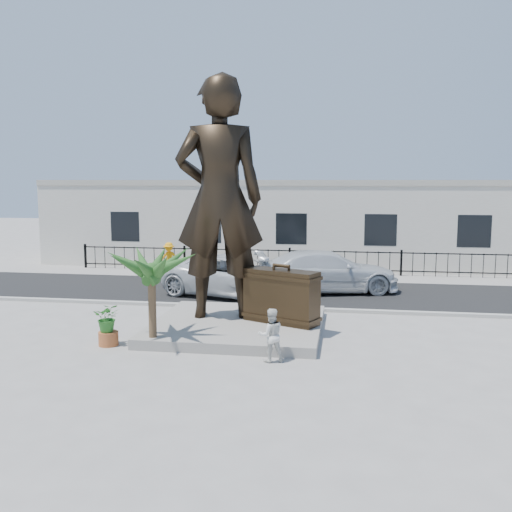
{
  "coord_description": "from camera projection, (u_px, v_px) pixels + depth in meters",
  "views": [
    {
      "loc": [
        2.82,
        -15.65,
        4.68
      ],
      "look_at": [
        0.0,
        2.0,
        2.3
      ],
      "focal_mm": 40.0,
      "sensor_mm": 36.0,
      "label": 1
    }
  ],
  "objects": [
    {
      "name": "tourist",
      "position": [
        271.0,
        335.0,
        14.73
      ],
      "size": [
        0.83,
        0.74,
        1.41
      ],
      "primitive_type": "imported",
      "rotation": [
        0.0,
        0.0,
        3.49
      ],
      "color": "silver",
      "rests_on": "ground"
    },
    {
      "name": "palm_tree",
      "position": [
        153.0,
        347.0,
        16.08
      ],
      "size": [
        1.8,
        1.8,
        3.2
      ],
      "primitive_type": null,
      "color": "#244D1C",
      "rests_on": "ground"
    },
    {
      "name": "shrub",
      "position": [
        108.0,
        318.0,
        16.17
      ],
      "size": [
        0.9,
        0.83,
        0.83
      ],
      "primitive_type": "imported",
      "rotation": [
        0.0,
        0.0,
        0.29
      ],
      "color": "#286A22",
      "rests_on": "planter"
    },
    {
      "name": "car_white",
      "position": [
        235.0,
        276.0,
        23.07
      ],
      "size": [
        6.51,
        4.42,
        1.66
      ],
      "primitive_type": "imported",
      "rotation": [
        0.0,
        0.0,
        1.26
      ],
      "color": "silver",
      "rests_on": "street"
    },
    {
      "name": "plinth",
      "position": [
        238.0,
        325.0,
        17.91
      ],
      "size": [
        5.2,
        5.2,
        0.3
      ],
      "primitive_type": "cube",
      "color": "gray",
      "rests_on": "ground"
    },
    {
      "name": "car_silver",
      "position": [
        327.0,
        271.0,
        23.93
      ],
      "size": [
        6.41,
        3.89,
        1.74
      ],
      "primitive_type": "imported",
      "rotation": [
        0.0,
        0.0,
        1.83
      ],
      "color": "silver",
      "rests_on": "street"
    },
    {
      "name": "fence",
      "position": [
        290.0,
        261.0,
        28.83
      ],
      "size": [
        22.0,
        0.1,
        1.2
      ],
      "primitive_type": "cube",
      "color": "black",
      "rests_on": "ground"
    },
    {
      "name": "statue",
      "position": [
        219.0,
        199.0,
        18.02
      ],
      "size": [
        3.07,
        2.32,
        7.61
      ],
      "primitive_type": "imported",
      "rotation": [
        0.0,
        0.0,
        3.34
      ],
      "color": "black",
      "rests_on": "plinth"
    },
    {
      "name": "street",
      "position": [
        278.0,
        291.0,
        24.21
      ],
      "size": [
        40.0,
        7.0,
        0.01
      ],
      "primitive_type": "cube",
      "color": "black",
      "rests_on": "ground"
    },
    {
      "name": "ground",
      "position": [
        245.0,
        344.0,
        16.38
      ],
      "size": [
        100.0,
        100.0,
        0.0
      ],
      "primitive_type": "plane",
      "color": "#9E9991",
      "rests_on": "ground"
    },
    {
      "name": "suitcase",
      "position": [
        281.0,
        296.0,
        17.57
      ],
      "size": [
        2.44,
        1.65,
        1.65
      ],
      "primitive_type": "cube",
      "rotation": [
        0.0,
        0.0,
        -0.43
      ],
      "color": "#2F2213",
      "rests_on": "plinth"
    },
    {
      "name": "worker",
      "position": [
        169.0,
        258.0,
        28.57
      ],
      "size": [
        1.07,
        0.68,
        1.58
      ],
      "primitive_type": "imported",
      "rotation": [
        0.0,
        0.0,
        -0.09
      ],
      "color": "#FFA10D",
      "rests_on": "far_sidewalk"
    },
    {
      "name": "planter",
      "position": [
        108.0,
        339.0,
        16.25
      ],
      "size": [
        0.56,
        0.56,
        0.4
      ],
      "primitive_type": "cylinder",
      "color": "#A2542B",
      "rests_on": "ground"
    },
    {
      "name": "far_sidewalk",
      "position": [
        288.0,
        276.0,
        28.13
      ],
      "size": [
        40.0,
        2.5,
        0.02
      ],
      "primitive_type": "cube",
      "color": "#9E9991",
      "rests_on": "ground"
    },
    {
      "name": "building",
      "position": [
        297.0,
        224.0,
        32.73
      ],
      "size": [
        28.0,
        7.0,
        4.4
      ],
      "primitive_type": "cube",
      "color": "silver",
      "rests_on": "ground"
    },
    {
      "name": "curb",
      "position": [
        267.0,
        308.0,
        20.78
      ],
      "size": [
        40.0,
        0.25,
        0.12
      ],
      "primitive_type": "cube",
      "color": "#A5A399",
      "rests_on": "ground"
    }
  ]
}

